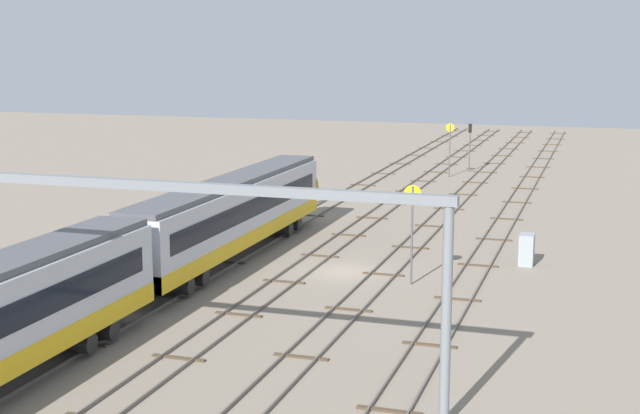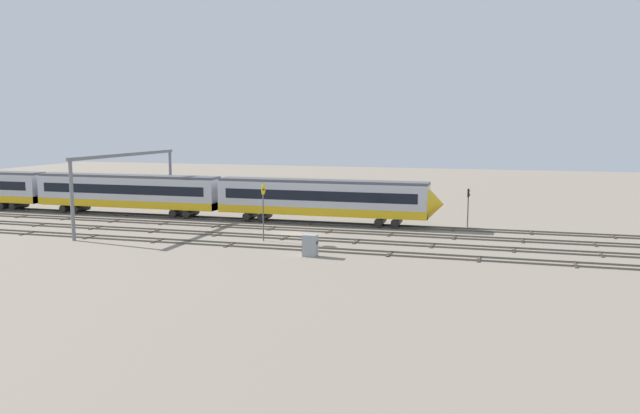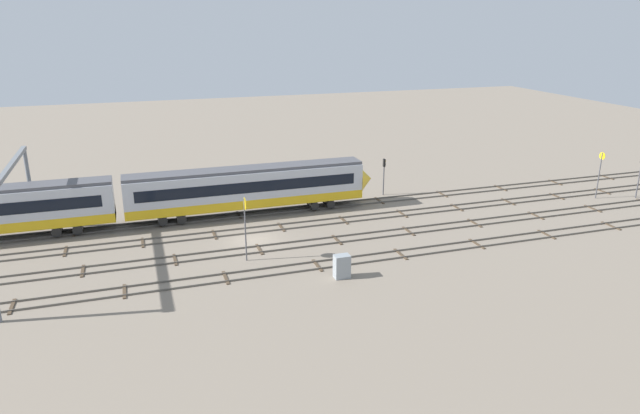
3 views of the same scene
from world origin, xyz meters
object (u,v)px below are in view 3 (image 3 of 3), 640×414
signal_light_trackside_departure (640,170)px  relay_cabinet (342,266)px  overhead_gantry (9,194)px  speed_sign_mid_trackside (600,170)px  speed_sign_near_foreground (245,220)px  signal_light_trackside_approach (384,171)px

signal_light_trackside_departure → relay_cabinet: 39.73m
overhead_gantry → speed_sign_mid_trackside: (58.29, 0.41, -2.83)m
speed_sign_near_foreground → relay_cabinet: size_ratio=2.94×
speed_sign_near_foreground → speed_sign_mid_trackside: speed_sign_near_foreground is taller
speed_sign_near_foreground → signal_light_trackside_approach: 22.95m
overhead_gantry → speed_sign_near_foreground: overhead_gantry is taller
signal_light_trackside_approach → overhead_gantry: bearing=-166.0°
signal_light_trackside_departure → overhead_gantry: bearing=179.2°
speed_sign_mid_trackside → overhead_gantry: bearing=-179.6°
overhead_gantry → speed_sign_mid_trackside: overhead_gantry is taller
speed_sign_mid_trackside → signal_light_trackside_departure: 4.57m
overhead_gantry → signal_light_trackside_approach: overhead_gantry is taller
speed_sign_near_foreground → relay_cabinet: speed_sign_near_foreground is taller
signal_light_trackside_departure → relay_cabinet: (-38.59, -9.18, -2.26)m
signal_light_trackside_departure → speed_sign_near_foreground: bearing=-175.4°
speed_sign_mid_trackside → signal_light_trackside_departure: size_ratio=1.07×
signal_light_trackside_approach → relay_cabinet: size_ratio=2.26×
signal_light_trackside_approach → signal_light_trackside_departure: signal_light_trackside_departure is taller
overhead_gantry → speed_sign_mid_trackside: size_ratio=3.70×
speed_sign_near_foreground → signal_light_trackside_departure: bearing=4.6°
speed_sign_mid_trackside → signal_light_trackside_departure: speed_sign_mid_trackside is taller
speed_sign_near_foreground → signal_light_trackside_approach: size_ratio=1.30×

